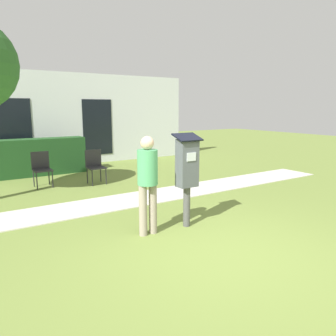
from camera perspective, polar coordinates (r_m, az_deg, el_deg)
name	(u,v)px	position (r m, az deg, el deg)	size (l,w,h in m)	color
ground_plane	(224,254)	(4.78, 9.79, -14.53)	(40.00, 40.00, 0.00)	olive
sidewalk	(126,201)	(7.23, -7.33, -5.66)	(12.00, 1.10, 0.02)	beige
building_facade	(57,120)	(11.95, -18.76, 7.96)	(10.00, 0.26, 3.20)	silver
parking_meter	(187,168)	(5.47, 3.35, 0.01)	(0.44, 0.31, 1.59)	#4C4C4C
person_standing	(148,178)	(5.13, -3.57, -1.70)	(0.32, 0.32, 1.58)	gray
outdoor_chair_left	(41,166)	(8.99, -21.18, 0.29)	(0.44, 0.44, 0.90)	#262628
outdoor_chair_middle	(95,164)	(8.95, -12.62, 0.71)	(0.44, 0.44, 0.90)	#262628
hedge_row	(34,157)	(10.55, -22.33, 1.74)	(2.98, 0.60, 1.10)	#1E471E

